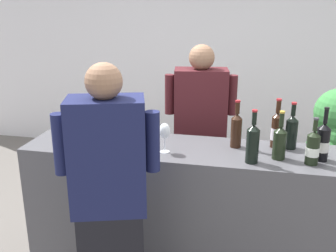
# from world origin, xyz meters

# --- Properties ---
(wall_back) EXTENTS (8.00, 0.10, 2.80)m
(wall_back) POSITION_xyz_m (0.00, 2.60, 1.40)
(wall_back) COLOR white
(wall_back) RESTS_ON ground_plane
(counter) EXTENTS (2.27, 0.55, 1.02)m
(counter) POSITION_xyz_m (0.00, 0.00, 0.51)
(counter) COLOR #4C4C51
(counter) RESTS_ON ground_plane
(wine_bottle_0) EXTENTS (0.08, 0.08, 0.34)m
(wine_bottle_0) POSITION_xyz_m (-0.67, -0.07, 1.14)
(wine_bottle_0) COLOR black
(wine_bottle_0) RESTS_ON counter
(wine_bottle_1) EXTENTS (0.08, 0.08, 0.32)m
(wine_bottle_1) POSITION_xyz_m (0.60, -0.06, 1.13)
(wine_bottle_1) COLOR black
(wine_bottle_1) RESTS_ON counter
(wine_bottle_2) EXTENTS (0.08, 0.08, 0.34)m
(wine_bottle_2) POSITION_xyz_m (0.43, -0.16, 1.15)
(wine_bottle_2) COLOR black
(wine_bottle_2) RESTS_ON counter
(wine_bottle_3) EXTENTS (0.08, 0.08, 0.35)m
(wine_bottle_3) POSITION_xyz_m (0.86, -0.03, 1.14)
(wine_bottle_3) COLOR black
(wine_bottle_3) RESTS_ON counter
(wine_bottle_4) EXTENTS (0.07, 0.07, 0.34)m
(wine_bottle_4) POSITION_xyz_m (0.59, 0.15, 1.14)
(wine_bottle_4) COLOR black
(wine_bottle_4) RESTS_ON counter
(wine_bottle_5) EXTENTS (0.08, 0.08, 0.30)m
(wine_bottle_5) POSITION_xyz_m (0.79, -0.11, 1.12)
(wine_bottle_5) COLOR black
(wine_bottle_5) RESTS_ON counter
(wine_bottle_6) EXTENTS (0.07, 0.07, 0.33)m
(wine_bottle_6) POSITION_xyz_m (0.32, 0.09, 1.15)
(wine_bottle_6) COLOR black
(wine_bottle_6) RESTS_ON counter
(wine_bottle_7) EXTENTS (0.07, 0.07, 0.30)m
(wine_bottle_7) POSITION_xyz_m (-0.80, -0.08, 1.13)
(wine_bottle_7) COLOR black
(wine_bottle_7) RESTS_ON counter
(wine_bottle_8) EXTENTS (0.08, 0.08, 0.32)m
(wine_bottle_8) POSITION_xyz_m (0.68, 0.15, 1.14)
(wine_bottle_8) COLOR black
(wine_bottle_8) RESTS_ON counter
(wine_glass) EXTENTS (0.08, 0.08, 0.20)m
(wine_glass) POSITION_xyz_m (-0.14, -0.11, 1.16)
(wine_glass) COLOR silver
(wine_glass) RESTS_ON counter
(ice_bucket) EXTENTS (0.21, 0.21, 0.24)m
(ice_bucket) POSITION_xyz_m (-0.55, 0.16, 1.14)
(ice_bucket) COLOR silver
(ice_bucket) RESTS_ON counter
(person_server) EXTENTS (0.58, 0.30, 1.66)m
(person_server) POSITION_xyz_m (0.00, 0.62, 0.81)
(person_server) COLOR black
(person_server) RESTS_ON ground_plane
(person_guest) EXTENTS (0.54, 0.35, 1.69)m
(person_guest) POSITION_xyz_m (-0.33, -0.64, 0.82)
(person_guest) COLOR black
(person_guest) RESTS_ON ground_plane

